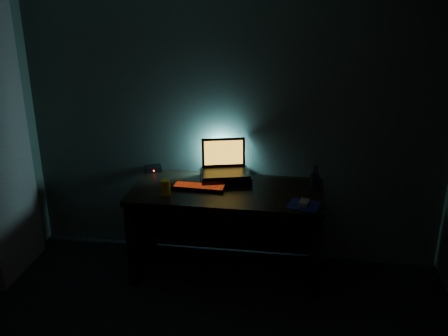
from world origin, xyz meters
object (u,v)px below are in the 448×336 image
object	(u,v)px
keyboard	(199,187)
mouse	(304,203)
router	(153,169)
laptop	(225,164)
pen_cup	(315,181)
juice_glass	(165,188)

from	to	relation	value
keyboard	mouse	distance (m)	0.84
keyboard	router	bearing A→B (deg)	148.83
laptop	keyboard	distance (m)	0.31
mouse	pen_cup	bearing A→B (deg)	91.17
laptop	router	distance (m)	0.64
juice_glass	router	distance (m)	0.53
laptop	mouse	bearing A→B (deg)	-48.70
router	laptop	bearing A→B (deg)	-27.71
keyboard	mouse	size ratio (longest dim) A/B	3.99
laptop	juice_glass	world-z (taller)	laptop
keyboard	juice_glass	distance (m)	0.28
keyboard	juice_glass	xyz separation A→B (m)	(-0.23, -0.16, 0.05)
pen_cup	juice_glass	xyz separation A→B (m)	(-1.13, -0.33, 0.01)
mouse	router	bearing A→B (deg)	172.27
pen_cup	juice_glass	distance (m)	1.17
laptop	mouse	distance (m)	0.79
mouse	juice_glass	distance (m)	1.05
laptop	pen_cup	bearing A→B (deg)	-20.90
mouse	juice_glass	bearing A→B (deg)	-167.73
laptop	juice_glass	distance (m)	0.57
keyboard	router	world-z (taller)	router
keyboard	juice_glass	bearing A→B (deg)	-141.07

